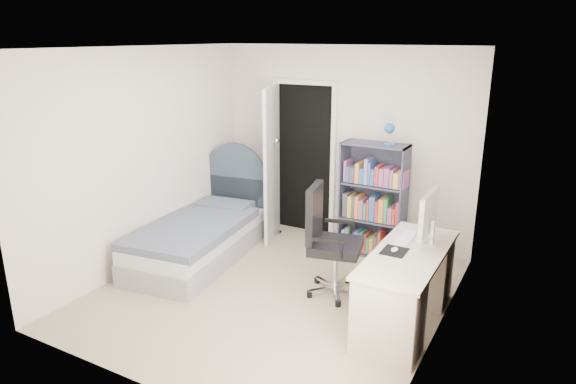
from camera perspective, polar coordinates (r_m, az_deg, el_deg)
The scene contains 8 objects.
room_shell at distance 5.09m, azimuth -1.77°, elevation 1.54°, with size 3.50×3.70×2.60m.
door at distance 6.78m, azimuth -0.52°, elevation 3.61°, with size 0.92×0.80×2.06m.
bed at distance 6.35m, azimuth -9.57°, elevation -4.71°, with size 1.19×2.12×1.25m.
nightstand at distance 7.42m, azimuth -5.29°, elevation -0.68°, with size 0.37×0.37×0.55m.
floor_lamp at distance 6.88m, azimuth -1.43°, elevation -0.40°, with size 0.19×0.19×1.34m.
bookcase at distance 6.31m, azimuth 9.48°, elevation -1.46°, with size 0.79×0.33×1.65m.
desk at distance 4.95m, azimuth 13.10°, elevation -9.96°, with size 0.60×1.50×1.23m.
office_chair at distance 5.30m, azimuth 4.38°, elevation -4.84°, with size 0.63×0.65×1.17m.
Camera 1 is at (2.50, -4.22, 2.61)m, focal length 32.00 mm.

